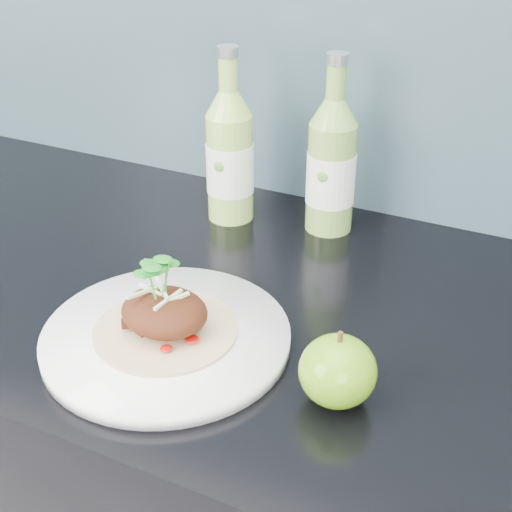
# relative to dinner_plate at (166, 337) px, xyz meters

# --- Properties ---
(dinner_plate) EXTENTS (0.34, 0.34, 0.02)m
(dinner_plate) POSITION_rel_dinner_plate_xyz_m (0.00, 0.00, 0.00)
(dinner_plate) COLOR white
(dinner_plate) RESTS_ON kitchen_counter
(pork_taco) EXTENTS (0.16, 0.16, 0.10)m
(pork_taco) POSITION_rel_dinner_plate_xyz_m (-0.00, 0.00, 0.04)
(pork_taco) COLOR tan
(pork_taco) RESTS_ON dinner_plate
(green_apple) EXTENTS (0.08, 0.08, 0.08)m
(green_apple) POSITION_rel_dinner_plate_xyz_m (0.20, -0.01, 0.03)
(green_apple) COLOR #45870E
(green_apple) RESTS_ON kitchen_counter
(cider_bottle_left) EXTENTS (0.08, 0.08, 0.25)m
(cider_bottle_left) POSITION_rel_dinner_plate_xyz_m (-0.08, 0.30, 0.09)
(cider_bottle_left) COLOR #99C752
(cider_bottle_left) RESTS_ON kitchen_counter
(cider_bottle_right) EXTENTS (0.08, 0.08, 0.25)m
(cider_bottle_right) POSITION_rel_dinner_plate_xyz_m (0.06, 0.33, 0.09)
(cider_bottle_right) COLOR #79A645
(cider_bottle_right) RESTS_ON kitchen_counter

